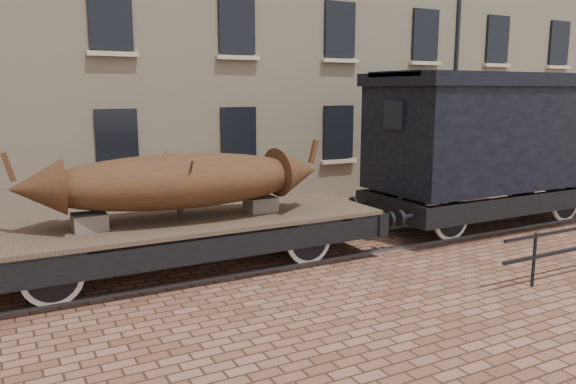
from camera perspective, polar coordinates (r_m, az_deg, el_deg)
name	(u,v)px	position (r m, az deg, el deg)	size (l,w,h in m)	color
ground	(289,256)	(12.20, 0.06, -6.49)	(90.00, 90.00, 0.00)	brown
rail_track	(289,254)	(12.20, 0.06, -6.35)	(30.00, 1.52, 0.06)	#59595E
flatcar_wagon	(182,230)	(11.10, -10.73, -3.86)	(8.98, 2.44, 1.36)	brown
iron_boat	(179,181)	(10.89, -11.03, 1.13)	(5.98, 1.94, 1.46)	#512E13
goods_van	(495,131)	(15.56, 20.26, 5.82)	(7.66, 2.79, 3.96)	black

